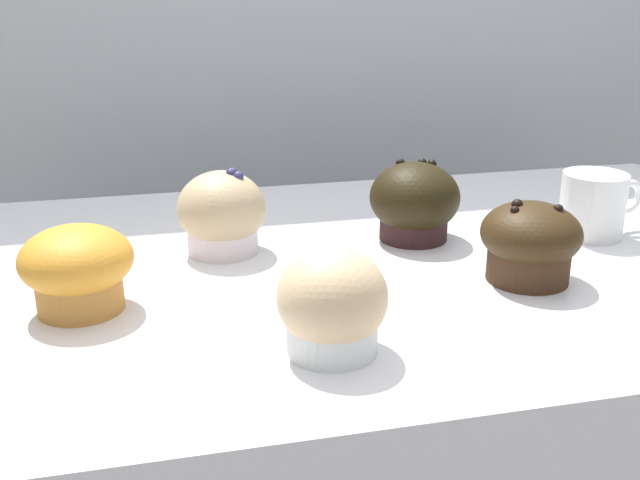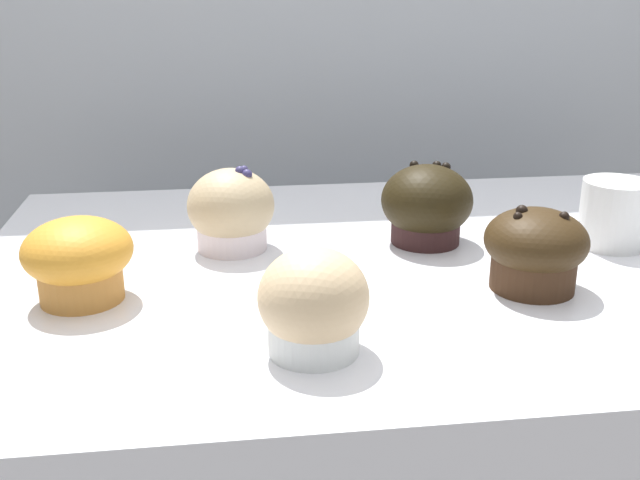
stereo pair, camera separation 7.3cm
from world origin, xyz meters
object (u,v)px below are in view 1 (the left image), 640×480
(muffin_front_center, at_px, (414,203))
(muffin_back_left, at_px, (530,241))
(muffin_front_left, at_px, (222,215))
(coffee_cup, at_px, (594,203))
(muffin_front_right, at_px, (77,267))
(muffin_back_right, at_px, (332,305))

(muffin_front_center, height_order, muffin_back_left, muffin_front_center)
(muffin_front_left, bearing_deg, coffee_cup, -6.08)
(muffin_front_center, distance_m, muffin_back_left, 0.16)
(muffin_back_left, bearing_deg, muffin_front_left, 152.35)
(muffin_front_center, height_order, coffee_cup, muffin_front_center)
(muffin_front_center, xyz_separation_m, muffin_front_right, (-0.37, -0.12, -0.00))
(muffin_front_right, distance_m, coffee_cup, 0.59)
(muffin_front_left, distance_m, muffin_front_right, 0.19)
(muffin_back_right, distance_m, coffee_cup, 0.43)
(muffin_front_center, height_order, muffin_front_left, muffin_front_left)
(muffin_front_right, height_order, coffee_cup, muffin_front_right)
(muffin_back_right, distance_m, muffin_front_right, 0.25)
(muffin_front_center, bearing_deg, muffin_front_right, -162.59)
(muffin_front_left, bearing_deg, muffin_front_right, -139.81)
(muffin_back_right, height_order, coffee_cup, muffin_back_right)
(muffin_front_center, bearing_deg, muffin_back_left, -64.42)
(muffin_front_center, relative_size, coffee_cup, 0.93)
(muffin_back_left, height_order, muffin_back_right, muffin_back_right)
(muffin_back_left, bearing_deg, coffee_cup, 37.48)
(muffin_front_left, bearing_deg, muffin_back_right, -76.46)
(muffin_back_right, xyz_separation_m, coffee_cup, (0.38, 0.21, -0.00))
(muffin_back_left, xyz_separation_m, muffin_back_right, (-0.23, -0.10, 0.00))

